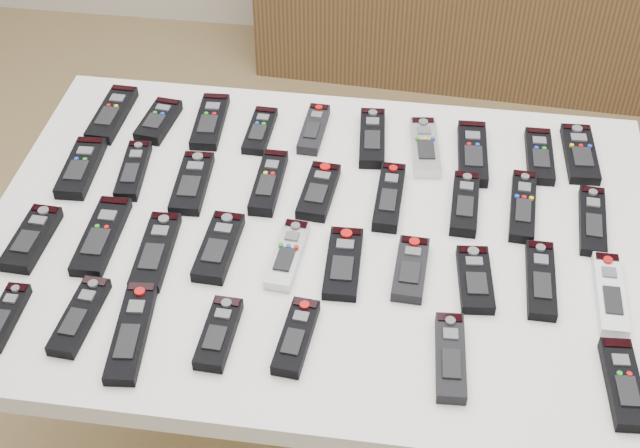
# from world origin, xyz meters

# --- Properties ---
(table) EXTENTS (1.25, 0.88, 0.78)m
(table) POSITION_xyz_m (0.04, -0.03, 0.72)
(table) COLOR white
(table) RESTS_ON ground
(remote_0) EXTENTS (0.06, 0.19, 0.02)m
(remote_0) POSITION_xyz_m (-0.45, 0.26, 0.79)
(remote_0) COLOR black
(remote_0) RESTS_ON table
(remote_1) EXTENTS (0.07, 0.14, 0.02)m
(remote_1) POSITION_xyz_m (-0.35, 0.25, 0.79)
(remote_1) COLOR black
(remote_1) RESTS_ON table
(remote_2) EXTENTS (0.07, 0.18, 0.02)m
(remote_2) POSITION_xyz_m (-0.24, 0.27, 0.79)
(remote_2) COLOR black
(remote_2) RESTS_ON table
(remote_3) EXTENTS (0.05, 0.15, 0.02)m
(remote_3) POSITION_xyz_m (-0.13, 0.25, 0.79)
(remote_3) COLOR black
(remote_3) RESTS_ON table
(remote_4) EXTENTS (0.05, 0.16, 0.02)m
(remote_4) POSITION_xyz_m (-0.01, 0.27, 0.79)
(remote_4) COLOR black
(remote_4) RESTS_ON table
(remote_5) EXTENTS (0.07, 0.18, 0.02)m
(remote_5) POSITION_xyz_m (0.11, 0.26, 0.79)
(remote_5) COLOR black
(remote_5) RESTS_ON table
(remote_6) EXTENTS (0.07, 0.18, 0.02)m
(remote_6) POSITION_xyz_m (0.22, 0.24, 0.79)
(remote_6) COLOR #B7B7BC
(remote_6) RESTS_ON table
(remote_7) EXTENTS (0.06, 0.19, 0.02)m
(remote_7) POSITION_xyz_m (0.32, 0.24, 0.79)
(remote_7) COLOR black
(remote_7) RESTS_ON table
(remote_8) EXTENTS (0.05, 0.17, 0.02)m
(remote_8) POSITION_xyz_m (0.45, 0.25, 0.79)
(remote_8) COLOR black
(remote_8) RESTS_ON table
(remote_9) EXTENTS (0.07, 0.18, 0.02)m
(remote_9) POSITION_xyz_m (0.53, 0.27, 0.79)
(remote_9) COLOR black
(remote_9) RESTS_ON table
(remote_10) EXTENTS (0.07, 0.18, 0.02)m
(remote_10) POSITION_xyz_m (-0.46, 0.08, 0.79)
(remote_10) COLOR black
(remote_10) RESTS_ON table
(remote_11) EXTENTS (0.06, 0.17, 0.02)m
(remote_11) POSITION_xyz_m (-0.35, 0.09, 0.79)
(remote_11) COLOR black
(remote_11) RESTS_ON table
(remote_12) EXTENTS (0.07, 0.18, 0.02)m
(remote_12) POSITION_xyz_m (-0.23, 0.07, 0.79)
(remote_12) COLOR black
(remote_12) RESTS_ON table
(remote_13) EXTENTS (0.05, 0.18, 0.02)m
(remote_13) POSITION_xyz_m (-0.08, 0.09, 0.79)
(remote_13) COLOR black
(remote_13) RESTS_ON table
(remote_14) EXTENTS (0.07, 0.16, 0.02)m
(remote_14) POSITION_xyz_m (0.02, 0.07, 0.79)
(remote_14) COLOR black
(remote_14) RESTS_ON table
(remote_15) EXTENTS (0.05, 0.18, 0.02)m
(remote_15) POSITION_xyz_m (0.16, 0.08, 0.79)
(remote_15) COLOR black
(remote_15) RESTS_ON table
(remote_16) EXTENTS (0.05, 0.17, 0.02)m
(remote_16) POSITION_xyz_m (0.30, 0.08, 0.79)
(remote_16) COLOR black
(remote_16) RESTS_ON table
(remote_17) EXTENTS (0.06, 0.19, 0.02)m
(remote_17) POSITION_xyz_m (0.41, 0.09, 0.79)
(remote_17) COLOR black
(remote_17) RESTS_ON table
(remote_18) EXTENTS (0.06, 0.18, 0.02)m
(remote_18) POSITION_xyz_m (0.54, 0.06, 0.79)
(remote_18) COLOR black
(remote_18) RESTS_ON table
(remote_19) EXTENTS (0.06, 0.16, 0.02)m
(remote_19) POSITION_xyz_m (-0.48, -0.13, 0.79)
(remote_19) COLOR black
(remote_19) RESTS_ON table
(remote_20) EXTENTS (0.06, 0.20, 0.02)m
(remote_20) POSITION_xyz_m (-0.35, -0.10, 0.79)
(remote_20) COLOR black
(remote_20) RESTS_ON table
(remote_21) EXTENTS (0.06, 0.19, 0.02)m
(remote_21) POSITION_xyz_m (-0.24, -0.13, 0.79)
(remote_21) COLOR black
(remote_21) RESTS_ON table
(remote_22) EXTENTS (0.06, 0.17, 0.02)m
(remote_22) POSITION_xyz_m (-0.13, -0.10, 0.79)
(remote_22) COLOR black
(remote_22) RESTS_ON table
(remote_23) EXTENTS (0.06, 0.17, 0.02)m
(remote_23) POSITION_xyz_m (-0.01, -0.10, 0.79)
(remote_23) COLOR #B7B7BC
(remote_23) RESTS_ON table
(remote_24) EXTENTS (0.07, 0.17, 0.02)m
(remote_24) POSITION_xyz_m (0.09, -0.11, 0.79)
(remote_24) COLOR black
(remote_24) RESTS_ON table
(remote_25) EXTENTS (0.06, 0.15, 0.02)m
(remote_25) POSITION_xyz_m (0.21, -0.11, 0.79)
(remote_25) COLOR black
(remote_25) RESTS_ON table
(remote_26) EXTENTS (0.07, 0.15, 0.02)m
(remote_26) POSITION_xyz_m (0.33, -0.12, 0.79)
(remote_26) COLOR black
(remote_26) RESTS_ON table
(remote_27) EXTENTS (0.05, 0.18, 0.02)m
(remote_27) POSITION_xyz_m (0.44, -0.10, 0.79)
(remote_27) COLOR black
(remote_27) RESTS_ON table
(remote_28) EXTENTS (0.05, 0.18, 0.02)m
(remote_28) POSITION_xyz_m (0.56, -0.12, 0.79)
(remote_28) COLOR silver
(remote_28) RESTS_ON table
(remote_29) EXTENTS (0.04, 0.14, 0.02)m
(remote_29) POSITION_xyz_m (-0.45, -0.32, 0.79)
(remote_29) COLOR black
(remote_29) RESTS_ON table
(remote_30) EXTENTS (0.06, 0.17, 0.02)m
(remote_30) POSITION_xyz_m (-0.33, -0.30, 0.79)
(remote_30) COLOR black
(remote_30) RESTS_ON table
(remote_31) EXTENTS (0.07, 0.21, 0.02)m
(remote_31) POSITION_xyz_m (-0.23, -0.32, 0.79)
(remote_31) COLOR black
(remote_31) RESTS_ON table
(remote_32) EXTENTS (0.05, 0.15, 0.02)m
(remote_32) POSITION_xyz_m (-0.09, -0.30, 0.79)
(remote_32) COLOR black
(remote_32) RESTS_ON table
(remote_33) EXTENTS (0.06, 0.16, 0.02)m
(remote_33) POSITION_xyz_m (0.04, -0.29, 0.79)
(remote_33) COLOR black
(remote_33) RESTS_ON table
(remote_34) EXTENTS (0.06, 0.17, 0.02)m
(remote_34) POSITION_xyz_m (0.29, -0.30, 0.79)
(remote_34) COLOR black
(remote_34) RESTS_ON table
(remote_35) EXTENTS (0.06, 0.17, 0.02)m
(remote_35) POSITION_xyz_m (0.56, -0.31, 0.79)
(remote_35) COLOR black
(remote_35) RESTS_ON table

